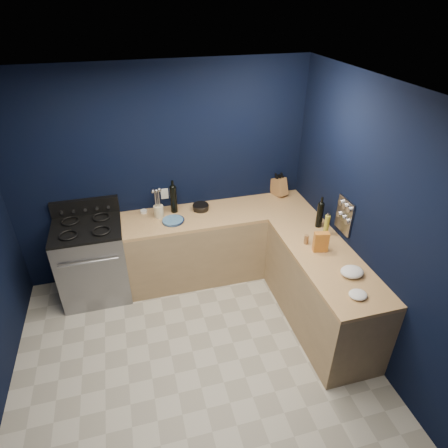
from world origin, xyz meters
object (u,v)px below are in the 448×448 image
object	(u,v)px
gas_range	(94,262)
knife_block	(279,187)
utensil_crock	(159,211)
plate_stack	(173,221)
crouton_bag	(321,242)

from	to	relation	value
gas_range	knife_block	size ratio (longest dim) A/B	4.03
gas_range	utensil_crock	world-z (taller)	utensil_crock
gas_range	utensil_crock	size ratio (longest dim) A/B	6.36
gas_range	knife_block	world-z (taller)	knife_block
plate_stack	crouton_bag	bearing A→B (deg)	-34.88
crouton_bag	gas_range	bearing A→B (deg)	168.38
gas_range	knife_block	bearing A→B (deg)	6.28
gas_range	utensil_crock	xyz separation A→B (m)	(0.82, 0.09, 0.51)
knife_block	crouton_bag	bearing A→B (deg)	-111.47
gas_range	plate_stack	world-z (taller)	plate_stack
plate_stack	utensil_crock	distance (m)	0.22
plate_stack	gas_range	bearing A→B (deg)	176.15
utensil_crock	knife_block	xyz separation A→B (m)	(1.58, 0.17, 0.04)
plate_stack	knife_block	world-z (taller)	knife_block
plate_stack	knife_block	xyz separation A→B (m)	(1.44, 0.33, 0.10)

